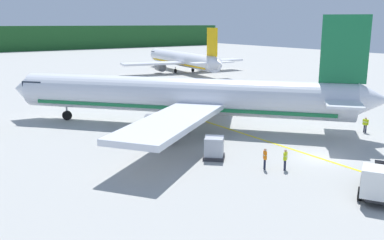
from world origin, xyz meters
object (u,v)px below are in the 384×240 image
Objects in this scene: airliner_foreground at (184,97)px; cargo_container_near at (214,148)px; service_truck_fuel at (380,182)px; crew_loader_left at (365,124)px; airliner_mid_apron at (183,60)px; crew_loader_right at (285,158)px; crew_supervisor at (265,157)px.

airliner_foreground reaches higher than cargo_container_near.
service_truck_fuel is 18.01m from crew_loader_left.
airliner_mid_apron is 21.48× the size of crew_loader_right.
crew_supervisor is at bearing -98.61° from airliner_foreground.
cargo_container_near reaches higher than crew_loader_left.
crew_loader_right reaches higher than crew_loader_left.
airliner_foreground reaches higher than airliner_mid_apron.
cargo_container_near is at bearing 110.51° from crew_supervisor.
airliner_foreground reaches higher than crew_loader_right.
crew_supervisor is at bearing -171.81° from crew_loader_left.
airliner_foreground is 0.94× the size of airliner_mid_apron.
airliner_mid_apron is 58.72m from crew_loader_left.
crew_loader_left is (14.46, 10.73, -0.23)m from service_truck_fuel.
crew_loader_right is at bearing -62.20° from cargo_container_near.
airliner_mid_apron is at bearing 62.51° from crew_supervisor.
airliner_foreground is at bearing 89.49° from service_truck_fuel.
airliner_mid_apron is 73.54m from service_truck_fuel.
crew_loader_left is 0.97× the size of crew_supervisor.
crew_loader_right is (-15.31, -3.37, 0.02)m from crew_loader_left.
service_truck_fuel is at bearing -143.42° from crew_loader_left.
crew_loader_right is at bearing -39.84° from crew_supervisor.
service_truck_fuel reaches higher than crew_supervisor.
service_truck_fuel is 3.65× the size of crew_loader_left.
airliner_mid_apron is 67.20m from crew_loader_right.
airliner_mid_apron reaches higher than service_truck_fuel.
service_truck_fuel is at bearing -76.28° from crew_supervisor.
airliner_mid_apron is 63.84m from cargo_container_near.
cargo_container_near is 4.64m from crew_supervisor.
airliner_foreground is at bearing 86.18° from crew_loader_right.
service_truck_fuel is 3.60× the size of crew_loader_right.
crew_supervisor is (-16.50, -2.37, 0.04)m from crew_loader_left.
cargo_container_near is at bearing 106.10° from service_truck_fuel.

